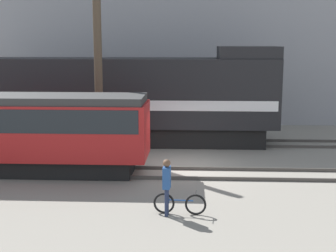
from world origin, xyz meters
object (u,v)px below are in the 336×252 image
(person, at_px, (167,181))
(utility_pole_center, at_px, (99,71))
(streetcar, at_px, (22,129))
(bicycle, at_px, (180,204))
(utility_pole_left, at_px, (97,72))
(freight_locomotive, at_px, (123,99))

(person, height_order, utility_pole_center, utility_pole_center)
(streetcar, distance_m, bicycle, 7.92)
(streetcar, bearing_deg, utility_pole_left, 49.18)
(freight_locomotive, distance_m, bicycle, 10.88)
(freight_locomotive, bearing_deg, streetcar, -119.06)
(freight_locomotive, height_order, person, freight_locomotive)
(freight_locomotive, xyz_separation_m, utility_pole_center, (-0.64, -2.92, 1.62))
(utility_pole_left, bearing_deg, utility_pole_center, 0.00)
(person, bearing_deg, streetcar, 143.37)
(freight_locomotive, bearing_deg, person, -74.81)
(freight_locomotive, xyz_separation_m, utility_pole_left, (-0.72, -2.92, 1.56))
(utility_pole_left, xyz_separation_m, utility_pole_center, (0.08, 0.00, 0.07))
(streetcar, relative_size, utility_pole_left, 1.29)
(utility_pole_left, distance_m, utility_pole_center, 0.10)
(person, relative_size, utility_pole_center, 0.22)
(bicycle, bearing_deg, person, -163.43)
(freight_locomotive, distance_m, streetcar, 6.69)
(bicycle, xyz_separation_m, person, (-0.40, -0.12, 0.75))
(person, bearing_deg, utility_pole_center, 114.94)
(person, distance_m, utility_pole_center, 8.67)
(bicycle, relative_size, utility_pole_center, 0.21)
(bicycle, distance_m, utility_pole_center, 9.01)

